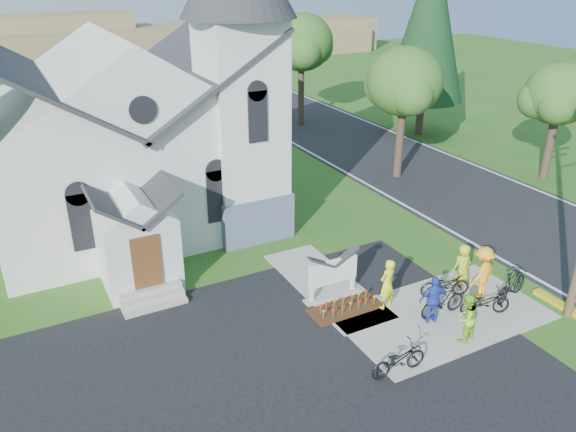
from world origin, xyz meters
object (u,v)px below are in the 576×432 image
church_sign (333,272)px  cyclist_4 (463,264)px  cyclist_0 (387,284)px  cyclist_3 (482,272)px  bike_2 (445,285)px  bike_1 (443,301)px  bike_3 (512,285)px  bike_0 (399,360)px  cyclist_1 (465,318)px  cyclist_2 (434,300)px  bike_4 (485,302)px

church_sign → cyclist_4: size_ratio=1.37×
cyclist_0 → cyclist_3: cyclist_3 is taller
cyclist_0 → cyclist_3: (3.38, -0.99, 0.05)m
cyclist_0 → bike_2: cyclist_0 is taller
bike_1 → bike_3: bearing=-96.6°
church_sign → bike_1: church_sign is taller
church_sign → bike_3: church_sign is taller
bike_2 → cyclist_3: 1.35m
bike_0 → cyclist_3: cyclist_3 is taller
cyclist_0 → cyclist_1: cyclist_0 is taller
cyclist_0 → bike_1: size_ratio=1.02×
bike_0 → cyclist_1: size_ratio=1.11×
bike_3 → cyclist_2: bearing=72.0°
cyclist_3 → cyclist_2: bearing=-6.1°
bike_0 → bike_2: bearing=-56.1°
bike_2 → cyclist_4: (1.15, 0.37, 0.33)m
bike_0 → cyclist_2: bearing=-57.7°
bike_3 → bike_4: 1.54m
cyclist_1 → bike_4: 1.85m
church_sign → bike_1: (2.65, -2.74, -0.43)m
bike_0 → bike_3: 6.12m
bike_1 → bike_3: 2.85m
church_sign → cyclist_0: (1.25, -1.47, -0.05)m
cyclist_0 → cyclist_2: bearing=106.9°
bike_0 → cyclist_2: size_ratio=1.08×
church_sign → bike_0: size_ratio=1.20×
bike_0 → cyclist_4: bearing=-59.0°
church_sign → bike_2: 4.02m
church_sign → bike_4: bearing=-40.2°
bike_3 → cyclist_4: bearing=12.6°
bike_1 → bike_4: (1.31, -0.61, -0.09)m
church_sign → bike_0: 4.45m
cyclist_2 → bike_4: bearing=-177.8°
cyclist_3 → bike_2: bearing=-43.5°
cyclist_0 → bike_0: size_ratio=1.01×
cyclist_1 → bike_2: 2.57m
cyclist_1 → bike_4: (1.65, 0.74, -0.36)m
bike_2 → cyclist_1: bearing=172.3°
cyclist_0 → bike_1: 1.92m
bike_4 → bike_0: bearing=123.9°
cyclist_4 → bike_1: bearing=34.2°
bike_1 → cyclist_2: 0.64m
bike_4 → cyclist_2: bearing=95.9°
bike_2 → bike_0: bearing=143.3°
cyclist_3 → bike_4: cyclist_3 is taller
cyclist_4 → bike_2: bearing=20.5°
cyclist_0 → cyclist_4: cyclist_0 is taller
cyclist_3 → cyclist_4: bearing=-107.7°
cyclist_0 → cyclist_3: size_ratio=0.95×
church_sign → bike_1: size_ratio=1.21×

